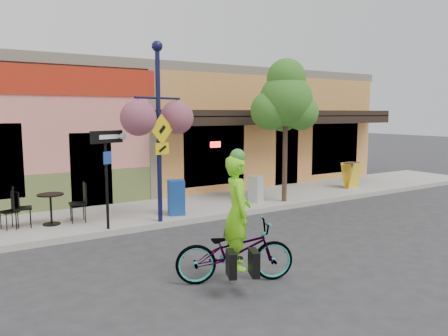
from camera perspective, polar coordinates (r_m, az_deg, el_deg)
name	(u,v)px	position (r m, az deg, el deg)	size (l,w,h in m)	color
ground	(243,222)	(11.68, 2.45, -7.00)	(90.00, 90.00, 0.00)	#2D2D30
sidewalk	(205,205)	(13.31, -2.48, -4.90)	(24.00, 3.00, 0.15)	#9E9B93
curb	(231,215)	(12.10, 0.96, -6.12)	(24.00, 0.12, 0.15)	#A8A59E
building	(137,128)	(18.00, -11.32, 5.11)	(18.20, 8.20, 4.50)	#E78372
bicycle	(235,251)	(7.53, 1.43, -10.85)	(0.70, 2.02, 1.06)	maroon
cyclist_rider	(237,226)	(7.44, 1.76, -7.64)	(0.70, 0.46, 1.92)	#79E918
lamp_post	(159,133)	(10.88, -8.52, 4.54)	(1.42, 0.57, 4.45)	#13153C
one_way_sign	(107,180)	(10.51, -15.08, -1.57)	(0.89, 0.19, 2.31)	black
cafe_set_right	(51,205)	(11.46, -21.69, -4.47)	(1.66, 0.83, 1.00)	black
newspaper_box_blue	(176,197)	(11.76, -6.26, -3.84)	(0.42, 0.38, 0.94)	navy
newspaper_box_grey	(256,189)	(13.40, 4.17, -2.74)	(0.38, 0.34, 0.81)	#AFAFAF
street_tree	(285,130)	(13.44, 8.02, 4.92)	(1.71, 1.71, 4.39)	#3D7A26
sandwich_board	(355,176)	(16.44, 16.78, -0.96)	(0.56, 0.41, 0.94)	yellow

